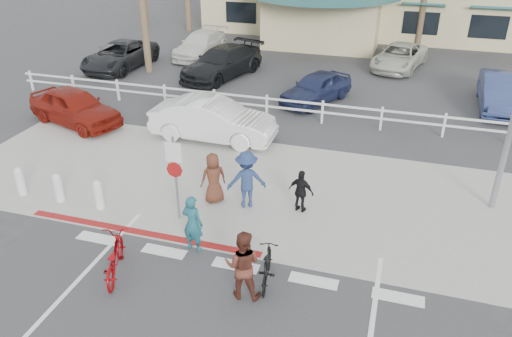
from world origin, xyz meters
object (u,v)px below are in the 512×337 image
(bike_black, at_px, (267,266))
(sign_post, at_px, (176,174))
(car_white_sedan, at_px, (213,120))
(car_red_compact, at_px, (75,107))
(bike_red, at_px, (114,257))

(bike_black, bearing_deg, sign_post, -39.92)
(car_white_sedan, relative_size, car_red_compact, 1.10)
(car_red_compact, bearing_deg, bike_black, -106.62)
(bike_red, xyz_separation_m, car_white_sedan, (-0.62, 8.25, 0.30))
(sign_post, height_order, bike_red, sign_post)
(sign_post, distance_m, car_red_compact, 8.89)
(sign_post, xyz_separation_m, bike_black, (3.22, -1.95, -0.98))
(sign_post, bearing_deg, bike_black, -31.23)
(bike_red, bearing_deg, bike_black, 170.88)
(bike_red, height_order, car_white_sedan, car_white_sedan)
(sign_post, xyz_separation_m, car_white_sedan, (-1.07, 5.52, -0.65))
(car_white_sedan, bearing_deg, bike_red, -174.95)
(car_red_compact, bearing_deg, car_white_sedan, -69.46)
(bike_black, bearing_deg, car_red_compact, -43.80)
(sign_post, height_order, car_white_sedan, sign_post)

